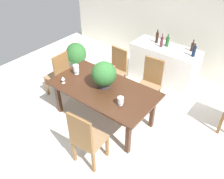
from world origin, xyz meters
TOP-DOWN VIEW (x-y plane):
  - ground_plane at (0.00, 0.00)m, footprint 7.04×7.04m
  - back_wall at (0.00, 2.60)m, footprint 6.40×0.10m
  - dining_table at (0.00, -0.12)m, footprint 1.98×1.07m
  - chair_near_right at (0.46, -1.10)m, footprint 0.50×0.49m
  - chair_head_end at (-1.22, -0.12)m, footprint 0.44×0.43m
  - chair_far_left at (-0.44, 0.85)m, footprint 0.48×0.47m
  - chair_far_right at (0.44, 0.86)m, footprint 0.48×0.49m
  - flower_centerpiece at (-0.01, -0.08)m, footprint 0.45×0.45m
  - crystal_vase_left at (-0.72, -0.09)m, footprint 0.11×0.11m
  - crystal_vase_center_near at (0.53, -0.31)m, footprint 0.11×0.11m
  - wine_glass at (-0.69, -0.46)m, footprint 0.07×0.07m
  - kitchen_counter at (0.28, 1.73)m, footprint 1.51×0.64m
  - wine_bottle_green at (0.91, 1.70)m, footprint 0.07×0.07m
  - wine_bottle_dark at (0.26, 1.79)m, footprint 0.08×0.08m
  - wine_bottle_clear at (-0.01, 1.82)m, footprint 0.07×0.07m
  - wine_bottle_tall at (0.18, 1.68)m, footprint 0.06×0.06m
  - wine_bottle_amber at (0.79, 1.92)m, footprint 0.07×0.07m
  - potted_plant_floor at (-1.85, 0.98)m, footprint 0.53×0.53m

SIDE VIEW (x-z plane):
  - ground_plane at x=0.00m, z-range 0.00..0.00m
  - potted_plant_floor at x=-1.85m, z-range 0.03..0.71m
  - kitchen_counter at x=0.28m, z-range 0.00..0.93m
  - chair_far_left at x=-0.44m, z-range 0.06..1.05m
  - chair_far_right at x=0.44m, z-range 0.05..1.09m
  - chair_head_end at x=-1.22m, z-range 0.05..1.11m
  - chair_near_right at x=0.46m, z-range 0.05..1.13m
  - dining_table at x=0.00m, z-range 0.30..1.05m
  - crystal_vase_center_near at x=0.53m, z-range 0.77..0.92m
  - wine_glass at x=-0.69m, z-range 0.79..0.93m
  - crystal_vase_left at x=-0.72m, z-range 0.78..0.98m
  - flower_centerpiece at x=-0.01m, z-range 0.77..1.27m
  - wine_bottle_amber at x=0.79m, z-range 0.89..1.16m
  - wine_bottle_dark at x=0.26m, z-range 0.90..1.18m
  - wine_bottle_green at x=0.91m, z-range 0.91..1.19m
  - wine_bottle_tall at x=0.18m, z-range 0.90..1.20m
  - wine_bottle_clear at x=-0.01m, z-range 0.90..1.21m
  - back_wall at x=0.00m, z-range 0.00..2.60m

